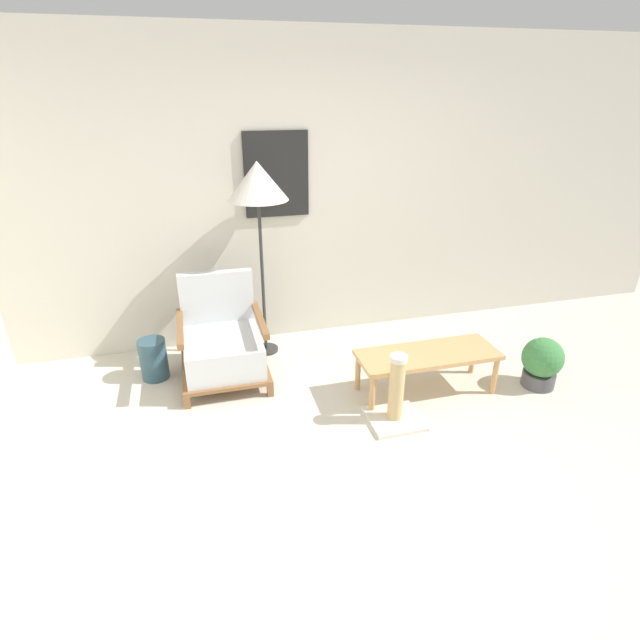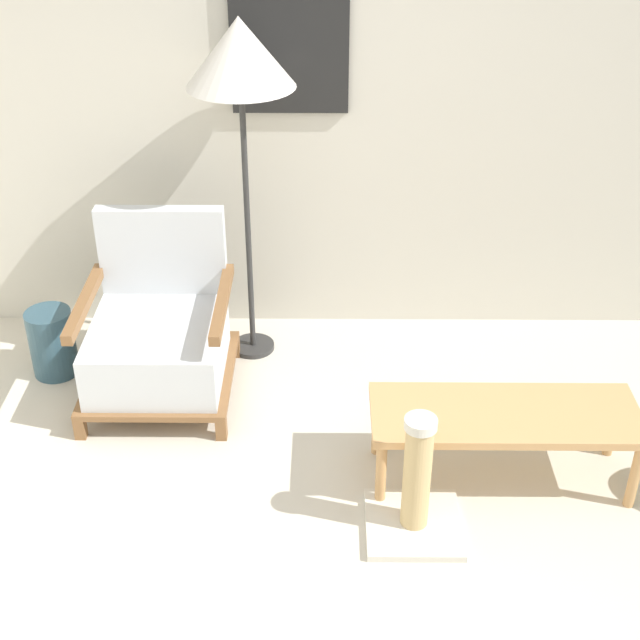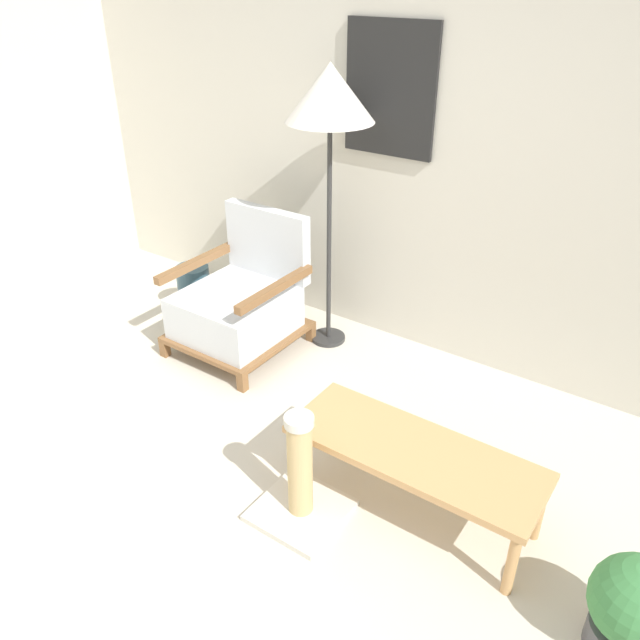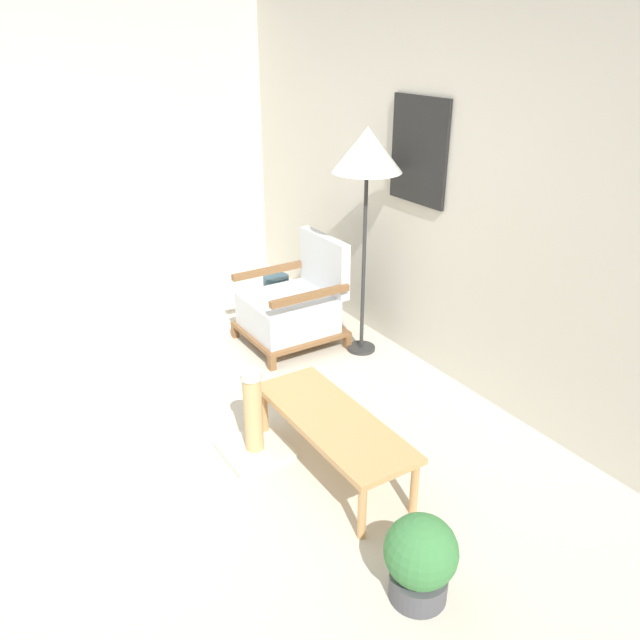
{
  "view_description": "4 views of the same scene",
  "coord_description": "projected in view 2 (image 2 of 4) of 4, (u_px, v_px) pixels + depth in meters",
  "views": [
    {
      "loc": [
        -1.08,
        -2.21,
        2.25
      ],
      "look_at": [
        -0.15,
        1.28,
        0.55
      ],
      "focal_mm": 28.0,
      "sensor_mm": 36.0,
      "label": 1
    },
    {
      "loc": [
        -0.13,
        -2.06,
        2.59
      ],
      "look_at": [
        -0.15,
        1.28,
        0.55
      ],
      "focal_mm": 50.0,
      "sensor_mm": 36.0,
      "label": 2
    },
    {
      "loc": [
        1.45,
        -1.02,
        2.16
      ],
      "look_at": [
        -0.15,
        1.28,
        0.55
      ],
      "focal_mm": 35.0,
      "sensor_mm": 36.0,
      "label": 3
    },
    {
      "loc": [
        3.03,
        -0.72,
        2.3
      ],
      "look_at": [
        -0.15,
        1.28,
        0.55
      ],
      "focal_mm": 35.0,
      "sensor_mm": 36.0,
      "label": 4
    }
  ],
  "objects": [
    {
      "name": "coffee_table",
      "position": [
        505.0,
        420.0,
        3.69
      ],
      "size": [
        1.11,
        0.41,
        0.36
      ],
      "color": "tan",
      "rests_on": "ground_plane"
    },
    {
      "name": "scratching_post",
      "position": [
        416.0,
        493.0,
        3.5
      ],
      "size": [
        0.38,
        0.38,
        0.55
      ],
      "color": "beige",
      "rests_on": "ground_plane"
    },
    {
      "name": "armchair",
      "position": [
        159.0,
        337.0,
        4.24
      ],
      "size": [
        0.69,
        0.73,
        0.84
      ],
      "color": "brown",
      "rests_on": "ground_plane"
    },
    {
      "name": "wall_back",
      "position": [
        353.0,
        77.0,
        4.29
      ],
      "size": [
        8.0,
        0.09,
        2.7
      ],
      "color": "beige",
      "rests_on": "ground_plane"
    },
    {
      "name": "floor_lamp",
      "position": [
        240.0,
        60.0,
        3.93
      ],
      "size": [
        0.5,
        0.5,
        1.71
      ],
      "color": "#2D2D2D",
      "rests_on": "ground_plane"
    },
    {
      "name": "vase",
      "position": [
        52.0,
        343.0,
        4.44
      ],
      "size": [
        0.23,
        0.23,
        0.35
      ],
      "primitive_type": "cylinder",
      "color": "#2D4C5B",
      "rests_on": "ground_plane"
    }
  ]
}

